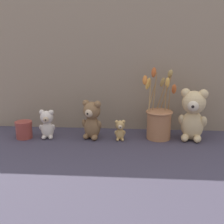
{
  "coord_description": "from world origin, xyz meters",
  "views": [
    {
      "loc": [
        0.09,
        -1.18,
        0.43
      ],
      "look_at": [
        0.0,
        0.02,
        0.12
      ],
      "focal_mm": 45.0,
      "sensor_mm": 36.0,
      "label": 1
    }
  ],
  "objects": [
    {
      "name": "teddy_bear_tiny",
      "position": [
        0.04,
        -0.01,
        0.05
      ],
      "size": [
        0.05,
        0.05,
        0.09
      ],
      "color": "tan",
      "rests_on": "ground"
    },
    {
      "name": "teddy_bear_large",
      "position": [
        0.35,
        0.02,
        0.12
      ],
      "size": [
        0.13,
        0.12,
        0.23
      ],
      "color": "#DBBC84",
      "rests_on": "ground"
    },
    {
      "name": "teddy_bear_small",
      "position": [
        -0.29,
        -0.0,
        0.07
      ],
      "size": [
        0.07,
        0.07,
        0.13
      ],
      "color": "beige",
      "rests_on": "ground"
    },
    {
      "name": "ground_plane",
      "position": [
        0.0,
        0.0,
        0.0
      ],
      "size": [
        4.0,
        4.0,
        0.0
      ],
      "primitive_type": "plane",
      "color": "#3D3847"
    },
    {
      "name": "backdrop_wall",
      "position": [
        0.0,
        0.17,
        0.35
      ],
      "size": [
        1.25,
        0.02,
        0.71
      ],
      "color": "gray",
      "rests_on": "ground"
    },
    {
      "name": "teddy_bear_medium",
      "position": [
        -0.09,
        0.01,
        0.09
      ],
      "size": [
        0.1,
        0.09,
        0.18
      ],
      "color": "olive",
      "rests_on": "ground"
    },
    {
      "name": "flower_vase",
      "position": [
        0.21,
        0.03,
        0.08
      ],
      "size": [
        0.15,
        0.13,
        0.32
      ],
      "color": "#AD7047",
      "rests_on": "ground"
    },
    {
      "name": "decorative_tin_tall",
      "position": [
        -0.4,
        -0.01,
        0.04
      ],
      "size": [
        0.08,
        0.08,
        0.08
      ],
      "color": "#993D33",
      "rests_on": "ground"
    }
  ]
}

